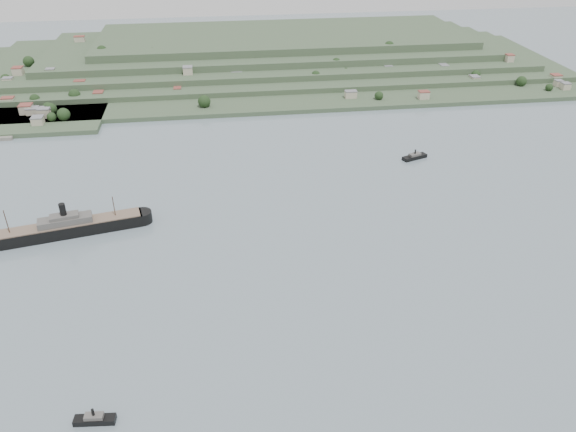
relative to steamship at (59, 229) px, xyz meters
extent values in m
plane|color=slate|center=(123.14, -41.66, -4.70)|extent=(1400.00, 1400.00, 0.00)
cube|color=#394F34|center=(123.14, 318.34, -2.70)|extent=(760.00, 260.00, 4.00)
cube|color=#394F34|center=(143.14, 343.34, 1.80)|extent=(680.00, 220.00, 5.00)
cube|color=#394F34|center=(158.14, 358.34, 7.30)|extent=(600.00, 200.00, 6.00)
cube|color=#394F34|center=(173.14, 373.34, 13.80)|extent=(520.00, 180.00, 7.00)
cube|color=#394F34|center=(188.14, 388.34, 21.30)|extent=(440.00, 160.00, 8.00)
cube|color=#394F34|center=(-76.86, 208.34, -2.70)|extent=(150.00, 90.00, 4.00)
cube|color=slate|center=(-81.86, 166.34, -3.30)|extent=(22.00, 14.00, 2.80)
cube|color=black|center=(2.43, 0.50, -1.06)|extent=(94.18, 31.08, 7.28)
cylinder|color=black|center=(48.26, 9.93, -1.06)|extent=(12.48, 12.48, 7.28)
cube|color=brown|center=(2.43, 0.50, 2.89)|extent=(91.94, 29.64, 0.62)
cube|color=#4F4C49|center=(4.46, 0.92, 5.17)|extent=(32.44, 15.45, 4.16)
cube|color=#4F4C49|center=(4.46, 0.92, 7.98)|extent=(17.76, 10.48, 2.60)
cylinder|color=black|center=(4.46, 0.92, 11.93)|extent=(3.74, 3.74, 9.36)
cylinder|color=#3D291C|center=(-26.09, -5.37, 9.85)|extent=(0.52, 0.52, 16.64)
cylinder|color=#3D291C|center=(32.98, 6.78, 8.81)|extent=(0.52, 0.52, 14.56)
cube|color=black|center=(42.41, -144.97, -3.40)|extent=(16.59, 5.78, 2.60)
cube|color=#4F4C49|center=(42.41, -144.97, -1.45)|extent=(7.60, 4.11, 1.95)
cylinder|color=black|center=(42.41, -144.97, 0.72)|extent=(1.08, 1.08, 3.80)
cube|color=black|center=(250.46, 77.87, -3.33)|extent=(21.29, 12.45, 2.74)
cube|color=#4F4C49|center=(250.46, 77.87, -1.27)|extent=(10.27, 7.48, 2.06)
cylinder|color=black|center=(250.46, 77.87, 1.01)|extent=(1.14, 1.14, 4.00)
camera|label=1|loc=(97.39, -304.23, 178.65)|focal=35.00mm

